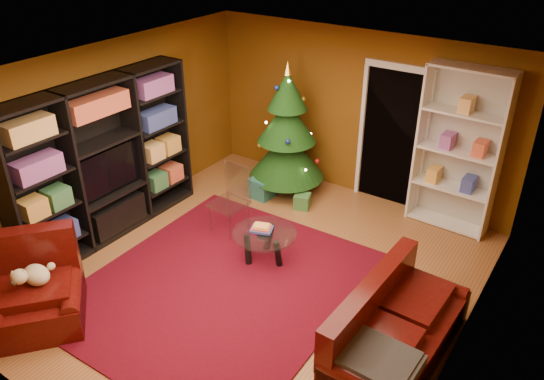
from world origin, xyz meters
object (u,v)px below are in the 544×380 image
Objects in this scene: christmas_tree at (287,131)px; sofa at (400,324)px; white_bookshelf at (458,151)px; armchair at (35,293)px; coffee_table at (265,246)px; gift_box_red at (298,172)px; gift_box_green at (302,201)px; acrylic_chair at (229,204)px; media_unit at (104,162)px; dog at (36,275)px; gift_box_teal at (262,188)px; rug at (220,285)px.

christmas_tree is 3.81m from sofa.
white_bookshelf is 5.62m from armchair.
gift_box_red is at bearing 111.43° from coffee_table.
sofa is (2.38, -2.03, 0.29)m from gift_box_green.
media_unit is at bearing -142.27° from acrylic_chair.
dog is at bearing -98.53° from christmas_tree.
dog is at bearing -106.92° from gift_box_green.
armchair is (-0.42, -3.76, 0.24)m from gift_box_teal.
rug is 2.21m from gift_box_green.
coffee_table is (-1.69, -2.24, -0.95)m from white_bookshelf.
media_unit is 7.20× the size of dog.
acrylic_chair is (0.61, 2.67, 0.04)m from armchair.
rug is at bearing -100.72° from coffee_table.
gift_box_teal is 3.79m from armchair.
sofa is at bearing 4.38° from rug.
white_bookshelf is 2.31× the size of armchair.
armchair is (-1.13, -3.82, 0.29)m from gift_box_green.
gift_box_teal is 0.89m from gift_box_red.
white_bookshelf reaches higher than gift_box_green.
sofa reaches higher than coffee_table.
rug is 10.66× the size of gift_box_teal.
acrylic_chair is at bearing -140.24° from white_bookshelf.
christmas_tree is at bearing 145.97° from gift_box_green.
gift_box_red is 1.99m from acrylic_chair.
christmas_tree is 4.26m from armchair.
christmas_tree is at bearing 32.04° from armchair.
rug is 2.10m from dog.
christmas_tree is 5.38× the size of dog.
dog is (-0.42, -3.69, 0.44)m from gift_box_teal.
armchair reaches higher than coffee_table.
gift_box_red is 4.62m from dog.
rug is at bearing 96.46° from sofa.
white_bookshelf reaches higher than coffee_table.
armchair is 3.95m from sofa.
white_bookshelf is (2.71, 0.86, 1.01)m from gift_box_teal.
sofa is at bearing -79.96° from white_bookshelf.
acrylic_chair is at bearing 160.51° from coffee_table.
gift_box_red is at bearing 125.75° from gift_box_green.
christmas_tree reaches higher than sofa.
armchair is 2.61× the size of dog.
media_unit is at bearing 176.20° from rug.
christmas_tree is 1.61m from acrylic_chair.
gift_box_red is 0.12× the size of sofa.
coffee_table is at bearing -68.57° from gift_box_red.
coffee_table is at bearing -65.37° from christmas_tree.
christmas_tree is 1.13× the size of sofa.
white_bookshelf reaches higher than media_unit.
gift_box_teal is (-0.87, 2.14, 0.15)m from rug.
rug is at bearing -75.15° from christmas_tree.
gift_box_teal is 1.72m from coffee_table.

